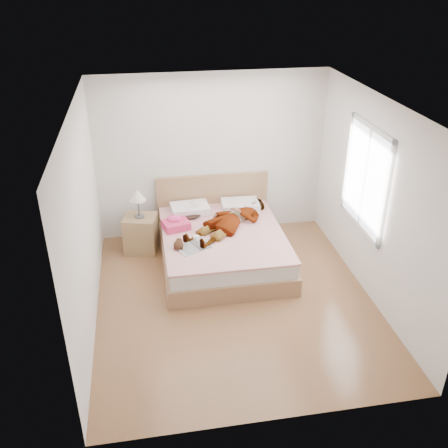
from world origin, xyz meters
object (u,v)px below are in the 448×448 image
Objects in this scene: bed at (222,243)px; plush_toy at (179,244)px; magazine at (195,247)px; phone at (194,204)px; coffee_mug at (196,239)px; nightstand at (141,231)px; woman at (230,217)px; towel at (176,224)px.

bed is 0.85m from plush_toy.
phone is at bearing 83.99° from magazine.
bed is 0.58m from coffee_mug.
nightstand is (-0.84, -0.07, -0.37)m from phone.
phone is at bearing 85.57° from coffee_mug.
phone is 0.10× the size of nightstand.
phone is 0.91m from nightstand.
phone is 0.19× the size of magazine.
bed is at bearing 35.13° from coffee_mug.
bed is 0.68m from magazine.
coffee_mug is 0.29m from plush_toy.
bed is 9.22× the size of plush_toy.
plush_toy is 0.22× the size of nightstand.
woman is at bearing 37.52° from coffee_mug.
towel is 1.92× the size of plush_toy.
woman is 0.41m from bed.
nightstand is at bearing 142.33° from phone.
phone is 1.02m from magazine.
phone is at bearing 122.49° from bed.
towel is at bearing 119.40° from coffee_mug.
bed is 0.75m from towel.
magazine is at bearing -7.08° from plush_toy.
nightstand is at bearing -146.29° from woman.
woman reaches higher than phone.
bed is at bearing -13.39° from towel.
phone is at bearing -170.98° from woman.
woman is at bearing -80.98° from phone.
plush_toy is at bearing -60.45° from nightstand.
towel is at bearing 166.61° from bed.
bed is (0.35, -0.54, -0.43)m from phone.
plush_toy is (-0.67, -0.42, 0.30)m from bed.
coffee_mug is at bearing -60.60° from towel.
magazine is at bearing -87.78° from woman.
towel is (-0.32, -0.39, -0.12)m from phone.
plush_toy is at bearing -152.67° from coffee_mug.
magazine is at bearing -51.78° from nightstand.
phone is 0.24× the size of towel.
magazine is 0.53× the size of nightstand.
woman reaches higher than magazine.
towel is (-0.82, 0.01, -0.04)m from woman.
phone is 0.46× the size of plush_toy.
woman is 3.08× the size of magazine.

